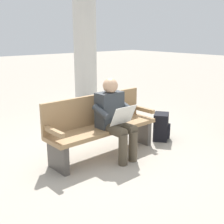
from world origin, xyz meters
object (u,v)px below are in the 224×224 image
object	(u,v)px
bench_near	(101,125)
person_seated	(115,116)
backpack	(161,127)
support_pillar	(85,25)

from	to	relation	value
bench_near	person_seated	bearing A→B (deg)	107.27
person_seated	bench_near	bearing A→B (deg)	-72.73
bench_near	person_seated	world-z (taller)	person_seated
backpack	bench_near	bearing A→B (deg)	-9.49
bench_near	support_pillar	distance (m)	3.87
support_pillar	backpack	bearing A→B (deg)	77.89
person_seated	support_pillar	distance (m)	3.95
bench_near	person_seated	size ratio (longest dim) A/B	1.54
backpack	support_pillar	world-z (taller)	support_pillar
bench_near	backpack	size ratio (longest dim) A/B	3.89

